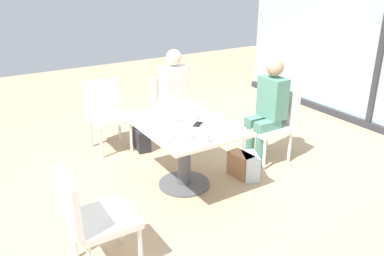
# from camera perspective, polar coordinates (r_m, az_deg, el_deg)

# --- Properties ---
(ground_plane) EXTENTS (12.00, 12.00, 0.00)m
(ground_plane) POSITION_cam_1_polar(r_m,az_deg,el_deg) (4.45, -1.11, -8.04)
(ground_plane) COLOR tan
(window_wall_backdrop) EXTENTS (5.24, 0.10, 2.70)m
(window_wall_backdrop) POSITION_cam_1_polar(r_m,az_deg,el_deg) (6.21, 25.54, 10.50)
(window_wall_backdrop) COLOR #A1B7BC
(window_wall_backdrop) RESTS_ON ground_plane
(dining_table_main) EXTENTS (1.23, 0.89, 0.73)m
(dining_table_main) POSITION_cam_1_polar(r_m,az_deg,el_deg) (4.20, -1.16, -1.62)
(dining_table_main) COLOR silver
(dining_table_main) RESTS_ON ground_plane
(chair_near_window) EXTENTS (0.46, 0.51, 0.87)m
(chair_near_window) POSITION_cam_1_polar(r_m,az_deg,el_deg) (4.94, 11.55, 1.01)
(chair_near_window) COLOR silver
(chair_near_window) RESTS_ON ground_plane
(chair_far_left) EXTENTS (0.50, 0.46, 0.87)m
(chair_far_left) POSITION_cam_1_polar(r_m,az_deg,el_deg) (5.37, -2.74, 3.18)
(chair_far_left) COLOR silver
(chair_far_left) RESTS_ON ground_plane
(chair_side_end) EXTENTS (0.50, 0.46, 0.87)m
(chair_side_end) POSITION_cam_1_polar(r_m,az_deg,el_deg) (5.29, -12.10, 2.40)
(chair_side_end) COLOR silver
(chair_side_end) RESTS_ON ground_plane
(chair_front_right) EXTENTS (0.46, 0.50, 0.87)m
(chair_front_right) POSITION_cam_1_polar(r_m,az_deg,el_deg) (3.17, -14.18, -11.89)
(chair_front_right) COLOR silver
(chair_front_right) RESTS_ON ground_plane
(person_near_window) EXTENTS (0.34, 0.39, 1.26)m
(person_near_window) POSITION_cam_1_polar(r_m,az_deg,el_deg) (4.80, 10.77, 3.04)
(person_near_window) COLOR #4C7F6B
(person_near_window) RESTS_ON ground_plane
(person_far_left) EXTENTS (0.39, 0.34, 1.26)m
(person_far_left) POSITION_cam_1_polar(r_m,az_deg,el_deg) (5.22, -2.20, 4.96)
(person_far_left) COLOR silver
(person_far_left) RESTS_ON ground_plane
(wine_glass_0) EXTENTS (0.07, 0.07, 0.18)m
(wine_glass_0) POSITION_cam_1_polar(r_m,az_deg,el_deg) (4.10, -2.30, 2.54)
(wine_glass_0) COLOR silver
(wine_glass_0) RESTS_ON dining_table_main
(wine_glass_1) EXTENTS (0.07, 0.07, 0.18)m
(wine_glass_1) POSITION_cam_1_polar(r_m,az_deg,el_deg) (3.68, -0.56, 0.24)
(wine_glass_1) COLOR silver
(wine_glass_1) RESTS_ON dining_table_main
(wine_glass_2) EXTENTS (0.07, 0.07, 0.18)m
(wine_glass_2) POSITION_cam_1_polar(r_m,az_deg,el_deg) (3.69, -3.34, 0.25)
(wine_glass_2) COLOR silver
(wine_glass_2) RESTS_ON dining_table_main
(wine_glass_3) EXTENTS (0.07, 0.07, 0.18)m
(wine_glass_3) POSITION_cam_1_polar(r_m,az_deg,el_deg) (4.29, -4.05, 3.40)
(wine_glass_3) COLOR silver
(wine_glass_3) RESTS_ON dining_table_main
(wine_glass_4) EXTENTS (0.07, 0.07, 0.18)m
(wine_glass_4) POSITION_cam_1_polar(r_m,az_deg,el_deg) (4.17, 0.40, 2.89)
(wine_glass_4) COLOR silver
(wine_glass_4) RESTS_ON dining_table_main
(wine_glass_5) EXTENTS (0.07, 0.07, 0.18)m
(wine_glass_5) POSITION_cam_1_polar(r_m,az_deg,el_deg) (4.40, -5.41, 3.83)
(wine_glass_5) COLOR silver
(wine_glass_5) RESTS_ON dining_table_main
(wine_glass_6) EXTENTS (0.07, 0.07, 0.18)m
(wine_glass_6) POSITION_cam_1_polar(r_m,az_deg,el_deg) (3.93, -4.07, 1.63)
(wine_glass_6) COLOR silver
(wine_glass_6) RESTS_ON dining_table_main
(coffee_cup) EXTENTS (0.08, 0.08, 0.09)m
(coffee_cup) POSITION_cam_1_polar(r_m,az_deg,el_deg) (3.64, 1.93, -1.51)
(coffee_cup) COLOR white
(coffee_cup) RESTS_ON dining_table_main
(cell_phone_on_table) EXTENTS (0.14, 0.16, 0.01)m
(cell_phone_on_table) POSITION_cam_1_polar(r_m,az_deg,el_deg) (4.08, 0.82, 0.54)
(cell_phone_on_table) COLOR black
(cell_phone_on_table) RESTS_ON dining_table_main
(handbag_0) EXTENTS (0.31, 0.19, 0.28)m
(handbag_0) POSITION_cam_1_polar(r_m,az_deg,el_deg) (4.59, 6.95, -5.22)
(handbag_0) COLOR #A3704C
(handbag_0) RESTS_ON ground_plane
(handbag_1) EXTENTS (0.32, 0.20, 0.28)m
(handbag_1) POSITION_cam_1_polar(r_m,az_deg,el_deg) (5.25, -7.20, -1.60)
(handbag_1) COLOR #232328
(handbag_1) RESTS_ON ground_plane
(handbag_2) EXTENTS (0.34, 0.27, 0.28)m
(handbag_2) POSITION_cam_1_polar(r_m,az_deg,el_deg) (4.58, 8.26, -5.38)
(handbag_2) COLOR silver
(handbag_2) RESTS_ON ground_plane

